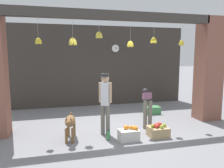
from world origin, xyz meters
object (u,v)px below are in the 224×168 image
shopkeeper (105,99)px  produce_box_green (152,110)px  dog (70,123)px  fruit_crate_apples (158,131)px  fruit_crate_oranges (129,134)px  water_bottle (109,135)px  worker_stooping (147,103)px  wall_clock (115,48)px

shopkeeper → produce_box_green: (2.08, 1.63, -0.83)m
dog → fruit_crate_apples: dog is taller
produce_box_green → shopkeeper: bearing=-141.9°
fruit_crate_oranges → water_bottle: bearing=164.4°
worker_stooping → produce_box_green: 1.55m
fruit_crate_oranges → shopkeeper: bearing=133.7°
shopkeeper → worker_stooping: (1.34, 0.40, -0.25)m
dog → fruit_crate_oranges: (1.41, -0.36, -0.29)m
fruit_crate_apples → water_bottle: 1.30m
dog → worker_stooping: size_ratio=0.85×
fruit_crate_oranges → produce_box_green: bearing=53.3°
dog → fruit_crate_apples: 2.26m
fruit_crate_oranges → produce_box_green: fruit_crate_oranges is taller
worker_stooping → fruit_crate_apples: size_ratio=2.16×
dog → produce_box_green: size_ratio=1.64×
fruit_crate_oranges → dog: bearing=165.5°
worker_stooping → water_bottle: size_ratio=4.05×
worker_stooping → produce_box_green: worker_stooping is taller
fruit_crate_apples → wall_clock: 4.44m
shopkeeper → wall_clock: 3.86m
fruit_crate_oranges → worker_stooping: bearing=46.6°
fruit_crate_oranges → produce_box_green: size_ratio=0.90×
worker_stooping → fruit_crate_apples: (-0.04, -0.85, -0.57)m
dog → fruit_crate_oranges: size_ratio=1.83×
water_bottle → wall_clock: wall_clock is taller
produce_box_green → water_bottle: water_bottle is taller
water_bottle → wall_clock: 4.54m
worker_stooping → fruit_crate_oranges: size_ratio=2.16×
shopkeeper → fruit_crate_oranges: shopkeeper is taller
shopkeeper → produce_box_green: bearing=-114.7°
water_bottle → shopkeeper: bearing=89.8°
fruit_crate_apples → produce_box_green: (0.78, 2.08, -0.02)m
fruit_crate_apples → wall_clock: bearing=91.7°
fruit_crate_apples → produce_box_green: size_ratio=0.89×
shopkeeper → worker_stooping: shopkeeper is taller
water_bottle → wall_clock: bearing=72.5°
worker_stooping → fruit_crate_apples: worker_stooping is taller
dog → fruit_crate_oranges: dog is taller
worker_stooping → wall_clock: size_ratio=3.32×
shopkeeper → wall_clock: (1.19, 3.39, 1.41)m
dog → water_bottle: (0.92, -0.23, -0.32)m
dog → shopkeeper: bearing=107.6°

